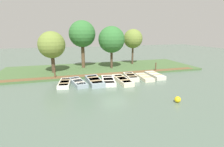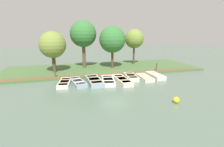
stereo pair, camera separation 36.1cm
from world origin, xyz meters
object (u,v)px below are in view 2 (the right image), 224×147
rowboat_2 (94,81)px  park_tree_center (112,40)px  rowboat_6 (145,77)px  park_tree_right (134,39)px  buoy (176,100)px  rowboat_1 (78,82)px  park_tree_left (83,34)px  rowboat_5 (131,77)px  mooring_post_near (55,73)px  mooring_post_far (157,67)px  rowboat_3 (108,81)px  park_tree_far_left (53,45)px  rowboat_4 (122,80)px  rowboat_0 (65,83)px  rowboat_7 (155,76)px

rowboat_2 → park_tree_center: 7.16m
rowboat_6 → park_tree_right: size_ratio=0.54×
buoy → rowboat_1: bearing=-135.9°
park_tree_left → park_tree_right: bearing=95.1°
rowboat_5 → park_tree_center: 6.04m
rowboat_1 → park_tree_center: size_ratio=0.59×
mooring_post_near → park_tree_center: park_tree_center is taller
mooring_post_far → buoy: size_ratio=2.71×
rowboat_3 → mooring_post_near: bearing=-107.4°
park_tree_far_left → rowboat_2: bearing=37.8°
rowboat_2 → rowboat_4: rowboat_2 is taller
rowboat_5 → park_tree_left: park_tree_left is taller
rowboat_5 → mooring_post_near: mooring_post_near is taller
mooring_post_near → buoy: size_ratio=2.71×
rowboat_2 → mooring_post_near: mooring_post_near is taller
rowboat_0 → rowboat_5: bearing=100.0°
mooring_post_near → park_tree_left: size_ratio=0.19×
rowboat_1 → rowboat_4: 4.21m
rowboat_2 → rowboat_6: 5.23m
rowboat_4 → rowboat_1: bearing=-98.1°
rowboat_3 → rowboat_4: (0.29, 1.32, 0.03)m
rowboat_1 → mooring_post_near: 3.14m
mooring_post_far → park_tree_left: size_ratio=0.19×
mooring_post_far → park_tree_left: park_tree_left is taller
rowboat_6 → park_tree_far_left: size_ratio=0.57×
rowboat_3 → mooring_post_far: 7.13m
rowboat_2 → buoy: bearing=34.4°
rowboat_6 → park_tree_center: (-5.25, -1.96, 3.59)m
mooring_post_near → rowboat_1: bearing=40.9°
buoy → park_tree_center: size_ratio=0.08×
rowboat_1 → rowboat_6: bearing=79.1°
mooring_post_far → park_tree_right: 5.80m
rowboat_1 → rowboat_3: size_ratio=0.97×
rowboat_5 → mooring_post_far: bearing=123.9°
buoy → park_tree_left: (-12.79, -4.70, 4.20)m
park_tree_far_left → rowboat_1: bearing=25.2°
park_tree_far_left → park_tree_right: size_ratio=0.94×
rowboat_6 → mooring_post_far: size_ratio=2.37×
rowboat_0 → rowboat_4: size_ratio=0.85×
rowboat_7 → buoy: size_ratio=6.49×
mooring_post_near → park_tree_far_left: 3.58m
mooring_post_far → park_tree_center: (-2.82, -4.68, 3.17)m
rowboat_7 → park_tree_far_left: park_tree_far_left is taller
rowboat_6 → mooring_post_near: 9.14m
rowboat_5 → mooring_post_near: bearing=-98.2°
rowboat_2 → rowboat_7: size_ratio=1.24×
rowboat_0 → mooring_post_near: size_ratio=2.55×
rowboat_0 → park_tree_center: size_ratio=0.55×
rowboat_0 → rowboat_3: size_ratio=0.89×
rowboat_0 → rowboat_1: bearing=90.7°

